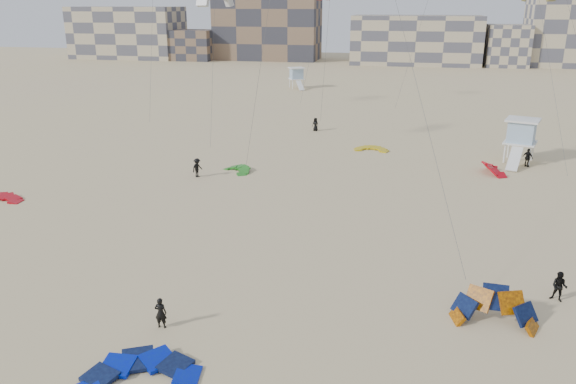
% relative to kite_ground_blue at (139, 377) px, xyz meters
% --- Properties ---
extents(ground, '(320.00, 320.00, 0.00)m').
position_rel_kite_ground_blue_xyz_m(ground, '(1.50, 4.10, 0.00)').
color(ground, tan).
rests_on(ground, ground).
extents(kite_ground_blue, '(6.29, 6.40, 1.33)m').
position_rel_kite_ground_blue_xyz_m(kite_ground_blue, '(0.00, 0.00, 0.00)').
color(kite_ground_blue, '#000BBB').
rests_on(kite_ground_blue, ground).
extents(kite_ground_orange, '(4.48, 4.35, 4.11)m').
position_rel_kite_ground_blue_xyz_m(kite_ground_orange, '(15.20, 7.56, 0.00)').
color(kite_ground_orange, orange).
rests_on(kite_ground_orange, ground).
extents(kite_ground_green, '(4.18, 4.20, 1.58)m').
position_rel_kite_ground_blue_xyz_m(kite_ground_green, '(-4.80, 30.17, 0.00)').
color(kite_ground_green, '#2C8424').
rests_on(kite_ground_green, ground).
extents(kite_ground_red_far, '(3.71, 3.55, 2.83)m').
position_rel_kite_ground_blue_xyz_m(kite_ground_red_far, '(18.60, 34.53, 0.00)').
color(kite_ground_red_far, '#BB0316').
rests_on(kite_ground_red_far, ground).
extents(kite_ground_yellow, '(3.43, 3.61, 0.78)m').
position_rel_kite_ground_blue_xyz_m(kite_ground_yellow, '(6.93, 40.77, 0.00)').
color(kite_ground_yellow, gold).
rests_on(kite_ground_yellow, ground).
extents(kitesurfer_main, '(0.61, 0.43, 1.60)m').
position_rel_kite_ground_blue_xyz_m(kitesurfer_main, '(-0.64, 3.79, 0.80)').
color(kitesurfer_main, black).
rests_on(kitesurfer_main, ground).
extents(kitesurfer_b, '(1.00, 0.92, 1.66)m').
position_rel_kite_ground_blue_xyz_m(kitesurfer_b, '(18.79, 10.54, 0.83)').
color(kitesurfer_b, black).
rests_on(kitesurfer_b, ground).
extents(kitesurfer_c, '(1.03, 1.28, 1.73)m').
position_rel_kite_ground_blue_xyz_m(kitesurfer_c, '(-7.81, 27.71, 0.86)').
color(kitesurfer_c, black).
rests_on(kitesurfer_c, ground).
extents(kitesurfer_d, '(1.08, 1.02, 1.79)m').
position_rel_kite_ground_blue_xyz_m(kitesurfer_d, '(22.03, 37.50, 0.89)').
color(kitesurfer_d, black).
rests_on(kitesurfer_d, ground).
extents(kitesurfer_e, '(0.91, 0.72, 1.62)m').
position_rel_kite_ground_blue_xyz_m(kitesurfer_e, '(-0.50, 49.05, 0.81)').
color(kitesurfer_e, black).
rests_on(kitesurfer_e, ground).
extents(lifeguard_tower_near, '(3.79, 6.28, 4.27)m').
position_rel_kite_ground_blue_xyz_m(lifeguard_tower_near, '(21.50, 39.25, 2.12)').
color(lifeguard_tower_near, white).
rests_on(lifeguard_tower_near, ground).
extents(lifeguard_tower_far, '(3.56, 5.62, 3.75)m').
position_rel_kite_ground_blue_xyz_m(lifeguard_tower_far, '(-9.87, 84.47, 1.86)').
color(lifeguard_tower_far, white).
rests_on(lifeguard_tower_far, ground).
extents(condo_west_a, '(30.00, 15.00, 14.00)m').
position_rel_kite_ground_blue_xyz_m(condo_west_a, '(-68.50, 134.10, 7.00)').
color(condo_west_a, '#BCAB89').
rests_on(condo_west_a, ground).
extents(condo_west_b, '(28.00, 14.00, 18.00)m').
position_rel_kite_ground_blue_xyz_m(condo_west_b, '(-28.50, 138.10, 9.00)').
color(condo_west_b, brown).
rests_on(condo_west_b, ground).
extents(condo_mid, '(32.00, 16.00, 12.00)m').
position_rel_kite_ground_blue_xyz_m(condo_mid, '(11.50, 134.10, 6.00)').
color(condo_mid, '#BCAB89').
rests_on(condo_mid, ground).
extents(condo_fill_left, '(12.00, 10.00, 8.00)m').
position_rel_kite_ground_blue_xyz_m(condo_fill_left, '(-48.50, 132.10, 4.00)').
color(condo_fill_left, brown).
rests_on(condo_fill_left, ground).
extents(condo_fill_right, '(10.00, 10.00, 10.00)m').
position_rel_kite_ground_blue_xyz_m(condo_fill_right, '(33.50, 132.10, 5.00)').
color(condo_fill_right, '#BCAB89').
rests_on(condo_fill_right, ground).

